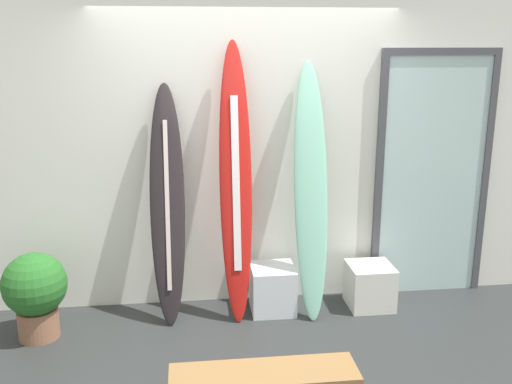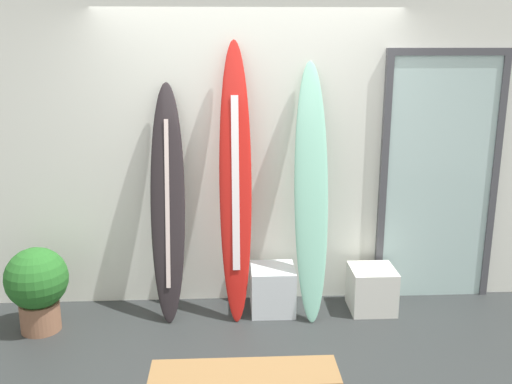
{
  "view_description": "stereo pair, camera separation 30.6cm",
  "coord_description": "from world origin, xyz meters",
  "px_view_note": "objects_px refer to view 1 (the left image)",
  "views": [
    {
      "loc": [
        -0.5,
        -3.54,
        2.25
      ],
      "look_at": [
        0.04,
        0.95,
        1.05
      ],
      "focal_mm": 40.45,
      "sensor_mm": 36.0,
      "label": 1
    },
    {
      "loc": [
        -0.19,
        -3.57,
        2.25
      ],
      "look_at": [
        0.04,
        0.95,
        1.05
      ],
      "focal_mm": 40.45,
      "sensor_mm": 36.0,
      "label": 2
    }
  ],
  "objects_px": {
    "surfboard_crimson": "(236,185)",
    "surfboard_seafoam": "(311,193)",
    "glass_door": "(433,172)",
    "potted_plant": "(35,291)",
    "surfboard_charcoal": "(168,207)",
    "display_block_left": "(273,289)",
    "display_block_center": "(370,286)",
    "bench": "(264,380)"
  },
  "relations": [
    {
      "from": "surfboard_seafoam",
      "to": "glass_door",
      "type": "height_order",
      "value": "glass_door"
    },
    {
      "from": "display_block_left",
      "to": "display_block_center",
      "type": "bearing_deg",
      "value": -1.24
    },
    {
      "from": "surfboard_seafoam",
      "to": "display_block_left",
      "type": "bearing_deg",
      "value": 176.57
    },
    {
      "from": "surfboard_charcoal",
      "to": "potted_plant",
      "type": "bearing_deg",
      "value": -166.52
    },
    {
      "from": "surfboard_seafoam",
      "to": "display_block_left",
      "type": "distance_m",
      "value": 0.89
    },
    {
      "from": "display_block_center",
      "to": "glass_door",
      "type": "xyz_separation_m",
      "value": [
        0.61,
        0.26,
        0.94
      ]
    },
    {
      "from": "potted_plant",
      "to": "surfboard_charcoal",
      "type": "bearing_deg",
      "value": 13.48
    },
    {
      "from": "potted_plant",
      "to": "bench",
      "type": "distance_m",
      "value": 2.1
    },
    {
      "from": "surfboard_charcoal",
      "to": "glass_door",
      "type": "relative_size",
      "value": 0.88
    },
    {
      "from": "display_block_left",
      "to": "potted_plant",
      "type": "bearing_deg",
      "value": -172.6
    },
    {
      "from": "surfboard_charcoal",
      "to": "glass_door",
      "type": "bearing_deg",
      "value": 6.01
    },
    {
      "from": "glass_door",
      "to": "potted_plant",
      "type": "relative_size",
      "value": 3.18
    },
    {
      "from": "potted_plant",
      "to": "surfboard_seafoam",
      "type": "bearing_deg",
      "value": 5.89
    },
    {
      "from": "surfboard_seafoam",
      "to": "glass_door",
      "type": "bearing_deg",
      "value": 12.87
    },
    {
      "from": "surfboard_crimson",
      "to": "display_block_left",
      "type": "distance_m",
      "value": 0.97
    },
    {
      "from": "glass_door",
      "to": "potted_plant",
      "type": "distance_m",
      "value": 3.44
    },
    {
      "from": "display_block_center",
      "to": "potted_plant",
      "type": "bearing_deg",
      "value": -175.28
    },
    {
      "from": "potted_plant",
      "to": "bench",
      "type": "xyz_separation_m",
      "value": [
        1.58,
        -1.38,
        -0.01
      ]
    },
    {
      "from": "potted_plant",
      "to": "display_block_left",
      "type": "bearing_deg",
      "value": 7.4
    },
    {
      "from": "bench",
      "to": "display_block_center",
      "type": "bearing_deg",
      "value": 54.57
    },
    {
      "from": "display_block_left",
      "to": "display_block_center",
      "type": "relative_size",
      "value": 1.05
    },
    {
      "from": "surfboard_seafoam",
      "to": "bench",
      "type": "xyz_separation_m",
      "value": [
        -0.6,
        -1.6,
        -0.66
      ]
    },
    {
      "from": "surfboard_charcoal",
      "to": "surfboard_crimson",
      "type": "xyz_separation_m",
      "value": [
        0.55,
        -0.01,
        0.16
      ]
    },
    {
      "from": "glass_door",
      "to": "potted_plant",
      "type": "xyz_separation_m",
      "value": [
        -3.33,
        -0.49,
        -0.73
      ]
    },
    {
      "from": "display_block_center",
      "to": "potted_plant",
      "type": "distance_m",
      "value": 2.74
    },
    {
      "from": "surfboard_charcoal",
      "to": "display_block_left",
      "type": "distance_m",
      "value": 1.14
    },
    {
      "from": "display_block_left",
      "to": "glass_door",
      "type": "distance_m",
      "value": 1.74
    },
    {
      "from": "surfboard_seafoam",
      "to": "display_block_center",
      "type": "xyz_separation_m",
      "value": [
        0.54,
        0.0,
        -0.85
      ]
    },
    {
      "from": "display_block_left",
      "to": "surfboard_charcoal",
      "type": "bearing_deg",
      "value": 179.97
    },
    {
      "from": "surfboard_crimson",
      "to": "bench",
      "type": "distance_m",
      "value": 1.78
    },
    {
      "from": "surfboard_charcoal",
      "to": "display_block_center",
      "type": "distance_m",
      "value": 1.87
    },
    {
      "from": "bench",
      "to": "surfboard_crimson",
      "type": "bearing_deg",
      "value": 90.58
    },
    {
      "from": "surfboard_crimson",
      "to": "potted_plant",
      "type": "height_order",
      "value": "surfboard_crimson"
    },
    {
      "from": "surfboard_seafoam",
      "to": "display_block_center",
      "type": "bearing_deg",
      "value": 0.0
    },
    {
      "from": "display_block_center",
      "to": "bench",
      "type": "relative_size",
      "value": 0.35
    },
    {
      "from": "display_block_center",
      "to": "surfboard_charcoal",
      "type": "bearing_deg",
      "value": 179.37
    },
    {
      "from": "display_block_center",
      "to": "display_block_left",
      "type": "bearing_deg",
      "value": 178.76
    },
    {
      "from": "glass_door",
      "to": "display_block_center",
      "type": "bearing_deg",
      "value": -156.59
    },
    {
      "from": "display_block_center",
      "to": "glass_door",
      "type": "distance_m",
      "value": 1.15
    },
    {
      "from": "surfboard_crimson",
      "to": "surfboard_seafoam",
      "type": "xyz_separation_m",
      "value": [
        0.61,
        -0.01,
        -0.08
      ]
    },
    {
      "from": "surfboard_charcoal",
      "to": "display_block_left",
      "type": "relative_size",
      "value": 4.9
    },
    {
      "from": "surfboard_charcoal",
      "to": "glass_door",
      "type": "height_order",
      "value": "glass_door"
    }
  ]
}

